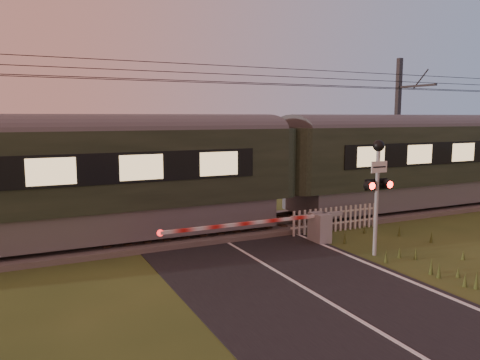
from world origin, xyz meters
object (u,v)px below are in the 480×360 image
train (280,167)px  catenary_mast (398,128)px  picket_fence (336,219)px  crossing_signal (377,177)px  boom_gate (311,227)px

train → catenary_mast: (8.21, 2.23, 1.43)m
train → picket_fence: bearing=-55.2°
train → catenary_mast: bearing=15.2°
train → crossing_signal: train is taller
boom_gate → train: bearing=81.7°
crossing_signal → picket_fence: crossing_signal is taller
boom_gate → catenary_mast: 10.48m
catenary_mast → picket_fence: bearing=-149.1°
boom_gate → crossing_signal: bearing=-65.1°
boom_gate → catenary_mast: bearing=30.4°
train → boom_gate: bearing=-98.3°
train → boom_gate: 3.35m
catenary_mast → boom_gate: bearing=-149.6°
crossing_signal → picket_fence: bearing=75.6°
train → crossing_signal: (0.54, -4.89, 0.16)m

